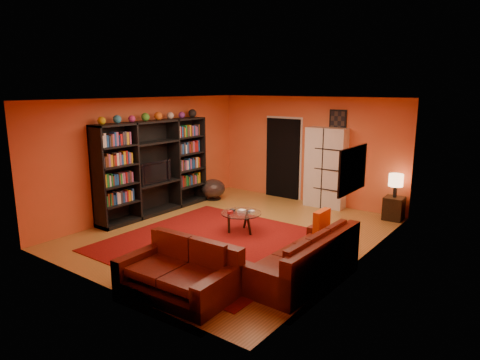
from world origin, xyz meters
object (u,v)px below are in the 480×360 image
Objects in this scene: entertainment_unit at (154,168)px; bowl_chair at (213,189)px; tv at (153,172)px; storage_cabinet at (326,168)px; coffee_table at (241,215)px; sofa at (308,260)px; side_table at (394,208)px; table_lamp at (396,181)px; loveseat at (182,272)px.

entertainment_unit reaches higher than bowl_chair.
storage_cabinet is at bearing -44.35° from tv.
tv is 1.08× the size of coffee_table.
bowl_chair is at bearing 80.78° from entertainment_unit.
side_table is (0.11, 3.73, -0.04)m from sofa.
entertainment_unit is at bearing -178.22° from coffee_table.
coffee_table is 1.26× the size of bowl_chair.
storage_cabinet is 3.73× the size of table_lamp.
loveseat is at bearing -126.78° from tv.
sofa is at bearing -70.59° from storage_cabinet.
tv reaches higher than sofa.
table_lamp is at bearing 13.69° from bowl_chair.
tv is 0.40× the size of sofa.
bowl_chair is at bearing -166.31° from side_table.
side_table is (4.47, 2.81, -0.72)m from tv.
entertainment_unit is 5.90× the size of table_lamp.
loveseat is (3.18, -2.41, -0.77)m from entertainment_unit.
tv is 1.37× the size of bowl_chair.
loveseat is at bearing -37.22° from entertainment_unit.
loveseat is at bearing -104.69° from side_table.
tv is (0.05, -0.08, -0.08)m from entertainment_unit.
side_table is 0.98× the size of table_lamp.
entertainment_unit reaches higher than loveseat.
storage_cabinet is 3.79× the size of side_table.
coffee_table is 2.83m from storage_cabinet.
storage_cabinet is (-0.32, 5.21, 0.67)m from loveseat.
entertainment_unit is at bearing -148.90° from table_lamp.
sofa reaches higher than side_table.
coffee_table is at bearing 1.78° from entertainment_unit.
bowl_chair is (-2.10, 1.62, -0.08)m from coffee_table.
tv is 3.96m from loveseat.
storage_cabinet is at bearing 44.38° from entertainment_unit.
coffee_table is at bearing -86.33° from tv.
loveseat is 3.27× the size of table_lamp.
bowl_chair is (0.27, 1.69, -0.77)m from entertainment_unit.
entertainment_unit is at bearing -138.42° from storage_cabinet.
table_lamp is at bearing -17.11° from loveseat.
tv is 0.52× the size of loveseat.
bowl_chair is at bearing 32.82° from loveseat.
bowl_chair is at bearing -166.31° from table_lamp.
loveseat reaches higher than side_table.
loveseat is 5.32m from side_table.
tv is at bearing -147.92° from table_lamp.
coffee_table is at bearing -37.63° from bowl_chair.
loveseat is 2.61m from coffee_table.
side_table is (1.35, 5.14, -0.03)m from loveseat.
side_table is at bearing -57.92° from tv.
entertainment_unit reaches higher than tv.
coffee_table is 1.56× the size of table_lamp.
side_table is 0.61m from table_lamp.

